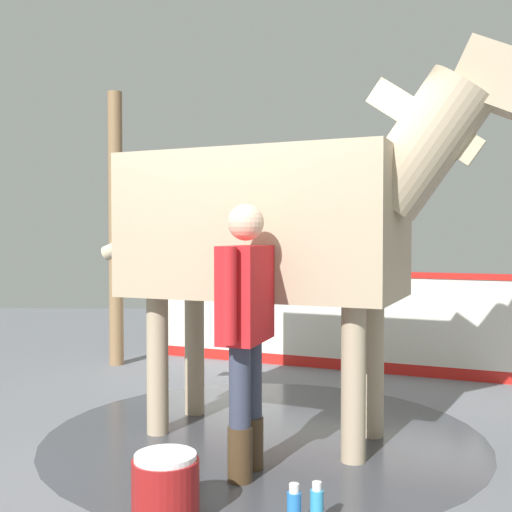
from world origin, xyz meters
The scene contains 9 objects.
ground_plane centered at (0.00, 0.00, -0.01)m, with size 16.00×16.00×0.02m, color slate.
wet_patch centered at (-0.05, 0.26, 0.00)m, with size 3.20×3.20×0.00m, color #42444C.
barrier_wall centered at (-2.31, 1.14, 0.50)m, with size 1.88×4.63×1.08m.
roof_post_far centered at (-2.52, -1.46, 1.54)m, with size 0.16×0.16×3.08m, color olive.
horse centered at (0.00, 0.38, 1.56)m, with size 1.67×3.19×2.71m.
handler centered at (0.73, 0.16, 0.95)m, with size 0.65×0.35×1.66m.
wash_bucket centered at (1.38, -0.22, 0.17)m, with size 0.35×0.35×0.35m.
bottle_shampoo centered at (1.42, 0.55, 0.11)m, with size 0.07×0.07×0.23m.
bottle_spray centered at (1.47, 0.43, 0.11)m, with size 0.07×0.07×0.24m.
Camera 1 is at (4.53, 0.34, 1.46)m, focal length 44.17 mm.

